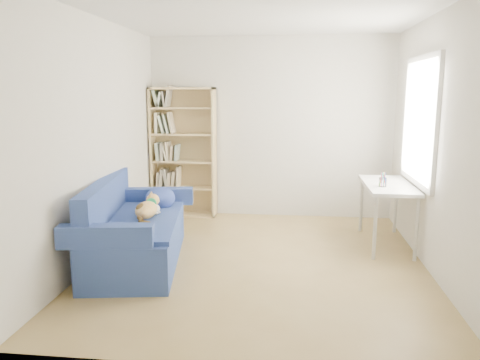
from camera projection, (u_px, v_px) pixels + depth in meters
name	position (u px, v px, depth m)	size (l,w,h in m)	color
ground	(259.00, 262.00, 5.07)	(4.00, 4.00, 0.00)	olive
room_shell	(270.00, 110.00, 4.79)	(3.54, 4.04, 2.62)	silver
sofa	(135.00, 231.00, 5.03)	(1.12, 1.93, 0.89)	navy
bookshelf	(184.00, 158.00, 6.84)	(0.94, 0.29, 1.88)	tan
desk	(388.00, 190.00, 5.53)	(0.54, 1.17, 0.75)	white
pen_cup	(383.00, 181.00, 5.33)	(0.09, 0.09, 0.17)	white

